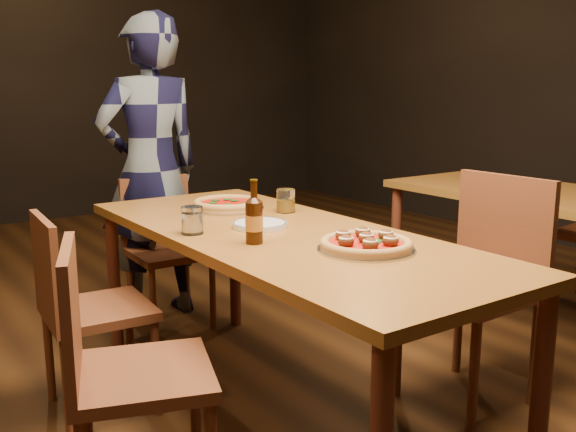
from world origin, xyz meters
TOP-DOWN VIEW (x-y plane):
  - ground at (0.00, 0.00)m, footprint 9.00×9.00m
  - table_main at (0.00, 0.00)m, footprint 0.80×2.00m
  - table_right at (1.70, -0.20)m, footprint 0.80×2.00m
  - chair_main_nw at (-0.69, -0.26)m, footprint 0.53×0.53m
  - chair_main_sw at (-0.59, 0.44)m, footprint 0.43×0.43m
  - chair_main_e at (0.68, -0.37)m, footprint 0.47×0.47m
  - chair_end at (0.04, 1.13)m, footprint 0.41×0.41m
  - pizza_meatball at (0.08, -0.40)m, footprint 0.34×0.34m
  - pizza_margherita at (0.07, 0.53)m, footprint 0.34×0.34m
  - plate_stack at (-0.02, 0.11)m, footprint 0.22×0.22m
  - beer_bottle at (-0.18, -0.10)m, footprint 0.06×0.06m
  - water_glass at (-0.30, 0.16)m, footprint 0.08×0.08m
  - amber_glass at (0.24, 0.31)m, footprint 0.08×0.08m
  - diner at (0.04, 1.35)m, footprint 0.63×0.43m

SIDE VIEW (x-z plane):
  - ground at x=0.00m, z-range 0.00..0.00m
  - chair_end at x=0.04m, z-range 0.00..0.85m
  - chair_main_sw at x=-0.59m, z-range 0.00..0.86m
  - chair_main_nw at x=-0.69m, z-range 0.00..0.90m
  - chair_main_e at x=0.68m, z-range 0.00..0.99m
  - table_main at x=0.00m, z-range 0.30..1.05m
  - table_right at x=1.70m, z-range 0.30..1.05m
  - plate_stack at x=-0.02m, z-range 0.75..0.77m
  - pizza_margherita at x=0.07m, z-range 0.75..0.79m
  - pizza_meatball at x=0.08m, z-range 0.74..0.80m
  - amber_glass at x=0.24m, z-range 0.75..0.85m
  - water_glass at x=-0.30m, z-range 0.75..0.86m
  - beer_bottle at x=-0.18m, z-range 0.72..0.94m
  - diner at x=0.04m, z-range 0.00..1.69m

